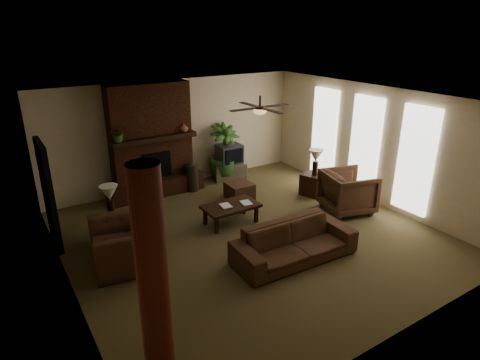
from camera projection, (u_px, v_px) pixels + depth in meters
room_shell at (251, 172)px, 7.97m from camera, size 7.00×7.00×7.00m
fireplace at (152, 150)px, 10.20m from camera, size 2.40×0.70×2.80m
windows at (365, 145)px, 9.88m from camera, size 0.08×3.65×2.35m
log_column at (153, 281)px, 4.61m from camera, size 0.36×0.36×2.80m
doorway at (48, 195)px, 7.79m from camera, size 0.10×1.00×2.10m
ceiling_fan at (260, 110)px, 8.00m from camera, size 1.35×1.35×0.37m
sofa at (295, 237)px, 7.49m from camera, size 2.36×0.78×0.91m
armchair_left at (123, 237)px, 7.28m from camera, size 1.01×1.37×1.09m
armchair_right at (348, 190)px, 9.39m from camera, size 1.22×1.26×1.07m
coffee_table at (231, 207)px, 8.87m from camera, size 1.20×0.70×0.43m
ottoman at (239, 191)px, 10.21m from camera, size 0.63×0.63×0.40m
tv_stand at (231, 171)px, 11.41m from camera, size 0.97×0.77×0.50m
tv at (229, 154)px, 11.19m from camera, size 0.67×0.55×0.52m
floor_vase at (192, 175)px, 10.60m from camera, size 0.34×0.34×0.77m
floor_plant at (224, 164)px, 11.37m from camera, size 1.07×1.67×0.88m
side_table_left at (112, 229)px, 8.15m from camera, size 0.56×0.56×0.55m
lamp_left at (109, 195)px, 7.91m from camera, size 0.45×0.45×0.65m
side_table_right at (312, 184)px, 10.41m from camera, size 0.63×0.63×0.55m
lamp_right at (316, 157)px, 10.12m from camera, size 0.39×0.39×0.65m
mantel_plant at (118, 135)px, 9.35m from camera, size 0.43×0.47×0.33m
mantel_vase at (184, 128)px, 10.21m from camera, size 0.23×0.24×0.22m
book_a at (221, 201)px, 8.69m from camera, size 0.22×0.06×0.29m
book_b at (242, 198)px, 8.85m from camera, size 0.21×0.06×0.29m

